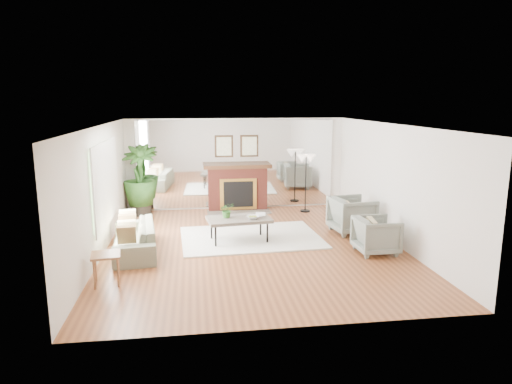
{
  "coord_description": "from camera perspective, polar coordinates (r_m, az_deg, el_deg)",
  "views": [
    {
      "loc": [
        -1.19,
        -8.99,
        2.98
      ],
      "look_at": [
        0.14,
        0.6,
        1.03
      ],
      "focal_mm": 32.0,
      "sensor_mm": 36.0,
      "label": 1
    }
  ],
  "objects": [
    {
      "name": "window_panel",
      "position": [
        9.7,
        -18.3,
        1.13
      ],
      "size": [
        0.04,
        2.4,
        1.5
      ],
      "primitive_type": "cube",
      "color": "#B2E09E",
      "rests_on": "wall_left"
    },
    {
      "name": "tabletop_plant",
      "position": [
        9.71,
        -3.65,
        -2.28
      ],
      "size": [
        0.33,
        0.3,
        0.32
      ],
      "primitive_type": "imported",
      "rotation": [
        0.0,
        0.0,
        0.16
      ],
      "color": "#356A27",
      "rests_on": "coffee_table"
    },
    {
      "name": "fruit_bowl",
      "position": [
        9.62,
        -0.39,
        -3.17
      ],
      "size": [
        0.27,
        0.27,
        0.07
      ],
      "primitive_type": "imported",
      "rotation": [
        0.0,
        0.0,
        -0.03
      ],
      "color": "#91623A",
      "rests_on": "coffee_table"
    },
    {
      "name": "potted_ficus",
      "position": [
        12.32,
        -14.37,
        1.71
      ],
      "size": [
        0.93,
        0.93,
        1.84
      ],
      "color": "black",
      "rests_on": "ground"
    },
    {
      "name": "wall_left",
      "position": [
        9.34,
        -18.87,
        0.08
      ],
      "size": [
        0.02,
        7.0,
        2.5
      ],
      "primitive_type": "cube",
      "color": "silver",
      "rests_on": "ground"
    },
    {
      "name": "coffee_table",
      "position": [
        9.72,
        -2.14,
        -3.5
      ],
      "size": [
        1.4,
        0.92,
        0.53
      ],
      "rotation": [
        0.0,
        0.0,
        0.11
      ],
      "color": "#675D52",
      "rests_on": "ground"
    },
    {
      "name": "armchair_front",
      "position": [
        9.36,
        14.82,
        -5.25
      ],
      "size": [
        0.82,
        0.79,
        0.72
      ],
      "primitive_type": "imported",
      "rotation": [
        0.0,
        0.0,
        1.6
      ],
      "color": "gray",
      "rests_on": "ground"
    },
    {
      "name": "fireplace",
      "position": [
        12.53,
        -2.31,
        0.71
      ],
      "size": [
        1.85,
        0.83,
        2.05
      ],
      "color": "maroon",
      "rests_on": "ground"
    },
    {
      "name": "book",
      "position": [
        9.95,
        -0.05,
        -2.81
      ],
      "size": [
        0.26,
        0.32,
        0.02
      ],
      "primitive_type": "imported",
      "rotation": [
        0.0,
        0.0,
        -0.16
      ],
      "color": "#91623A",
      "rests_on": "coffee_table"
    },
    {
      "name": "sofa",
      "position": [
        9.44,
        -14.99,
        -5.56
      ],
      "size": [
        1.01,
        2.09,
        0.59
      ],
      "primitive_type": "imported",
      "rotation": [
        0.0,
        0.0,
        -1.45
      ],
      "color": "gray",
      "rests_on": "ground"
    },
    {
      "name": "side_table",
      "position": [
        7.92,
        -18.25,
        -7.92
      ],
      "size": [
        0.52,
        0.52,
        0.52
      ],
      "rotation": [
        0.0,
        0.0,
        0.14
      ],
      "color": "#91623A",
      "rests_on": "ground"
    },
    {
      "name": "floor_lamp",
      "position": [
        12.27,
        6.28,
        3.62
      ],
      "size": [
        0.51,
        0.28,
        1.56
      ],
      "color": "black",
      "rests_on": "ground"
    },
    {
      "name": "area_rug",
      "position": [
        10.09,
        -0.66,
        -5.7
      ],
      "size": [
        3.11,
        2.3,
        0.03
      ],
      "primitive_type": "cube",
      "rotation": [
        0.0,
        0.0,
        0.05
      ],
      "color": "white",
      "rests_on": "ground"
    },
    {
      "name": "armchair_back",
      "position": [
        10.65,
        11.92,
        -2.81
      ],
      "size": [
        1.01,
        0.99,
        0.83
      ],
      "primitive_type": "imported",
      "rotation": [
        0.0,
        0.0,
        1.7
      ],
      "color": "gray",
      "rests_on": "ground"
    },
    {
      "name": "wall_back",
      "position": [
        12.66,
        -2.44,
        3.53
      ],
      "size": [
        6.0,
        0.02,
        2.5
      ],
      "primitive_type": "cube",
      "color": "silver",
      "rests_on": "ground"
    },
    {
      "name": "wall_right",
      "position": [
        10.07,
        16.76,
        1.0
      ],
      "size": [
        0.02,
        7.0,
        2.5
      ],
      "primitive_type": "cube",
      "color": "silver",
      "rests_on": "ground"
    },
    {
      "name": "ground",
      "position": [
        9.55,
        -0.35,
        -6.8
      ],
      "size": [
        7.0,
        7.0,
        0.0
      ],
      "primitive_type": "plane",
      "color": "brown",
      "rests_on": "ground"
    },
    {
      "name": "mirror_panel",
      "position": [
        12.64,
        -2.43,
        3.51
      ],
      "size": [
        5.4,
        0.04,
        2.4
      ],
      "primitive_type": "cube",
      "color": "silver",
      "rests_on": "wall_back"
    }
  ]
}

